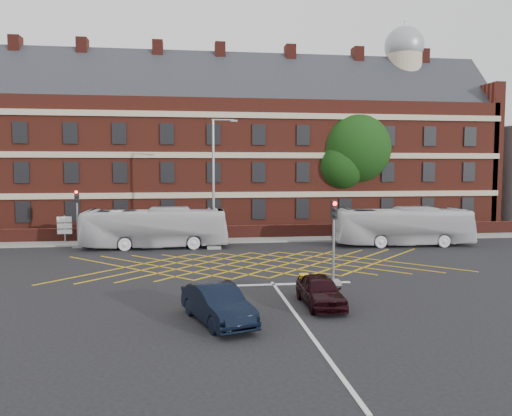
{
  "coord_description": "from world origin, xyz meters",
  "views": [
    {
      "loc": [
        -4.24,
        -27.99,
        5.92
      ],
      "look_at": [
        -0.22,
        1.5,
        3.5
      ],
      "focal_mm": 35.0,
      "sensor_mm": 36.0,
      "label": 1
    }
  ],
  "objects": [
    {
      "name": "car_navy",
      "position": [
        -3.17,
        -9.3,
        0.72
      ],
      "size": [
        2.87,
        4.63,
        1.44
      ],
      "primitive_type": "imported",
      "rotation": [
        0.0,
        0.0,
        0.33
      ],
      "color": "black",
      "rests_on": "ground"
    },
    {
      "name": "bus_right",
      "position": [
        11.87,
        7.74,
        1.46
      ],
      "size": [
        10.63,
        3.23,
        2.92
      ],
      "primitive_type": "imported",
      "rotation": [
        0.0,
        0.0,
        1.5
      ],
      "color": "silver",
      "rests_on": "ground"
    },
    {
      "name": "ground",
      "position": [
        0.0,
        0.0,
        0.0
      ],
      "size": [
        120.0,
        120.0,
        0.0
      ],
      "primitive_type": "plane",
      "color": "black",
      "rests_on": "ground"
    },
    {
      "name": "street_lamp",
      "position": [
        -2.35,
        8.27,
        3.27
      ],
      "size": [
        2.25,
        1.0,
        9.39
      ],
      "color": "slate",
      "rests_on": "ground"
    },
    {
      "name": "traffic_light_far",
      "position": [
        -12.37,
        10.04,
        1.76
      ],
      "size": [
        0.7,
        0.7,
        4.27
      ],
      "color": "slate",
      "rests_on": "ground"
    },
    {
      "name": "deciduous_tree",
      "position": [
        11.19,
        17.46,
        7.18
      ],
      "size": [
        7.33,
        6.92,
        11.15
      ],
      "color": "black",
      "rests_on": "ground"
    },
    {
      "name": "box_junction_hatching",
      "position": [
        0.0,
        2.0,
        0.01
      ],
      "size": [
        8.22,
        8.22,
        0.02
      ],
      "primitive_type": "cube",
      "rotation": [
        0.0,
        0.0,
        0.79
      ],
      "color": "#CC990C",
      "rests_on": "ground"
    },
    {
      "name": "boundary_wall",
      "position": [
        0.0,
        13.0,
        0.55
      ],
      "size": [
        56.0,
        0.5,
        1.1
      ],
      "primitive_type": "cube",
      "color": "#4E1B15",
      "rests_on": "ground"
    },
    {
      "name": "stop_line",
      "position": [
        0.0,
        -3.5,
        0.01
      ],
      "size": [
        8.0,
        0.3,
        0.02
      ],
      "primitive_type": "cube",
      "color": "silver",
      "rests_on": "ground"
    },
    {
      "name": "car_maroon",
      "position": [
        1.32,
        -7.58,
        0.66
      ],
      "size": [
        1.57,
        3.86,
        1.31
      ],
      "primitive_type": "imported",
      "rotation": [
        0.0,
        0.0,
        0.01
      ],
      "color": "black",
      "rests_on": "ground"
    },
    {
      "name": "centre_line",
      "position": [
        0.0,
        -10.0,
        0.01
      ],
      "size": [
        0.15,
        14.0,
        0.02
      ],
      "primitive_type": "cube",
      "color": "silver",
      "rests_on": "ground"
    },
    {
      "name": "direction_signs",
      "position": [
        -13.78,
        12.04,
        1.38
      ],
      "size": [
        1.1,
        0.16,
        2.2
      ],
      "color": "gray",
      "rests_on": "ground"
    },
    {
      "name": "bus_left",
      "position": [
        -6.69,
        9.14,
        1.49
      ],
      "size": [
        10.7,
        2.6,
        2.97
      ],
      "primitive_type": "imported",
      "rotation": [
        0.0,
        0.0,
        1.56
      ],
      "color": "silver",
      "rests_on": "ground"
    },
    {
      "name": "far_pavement",
      "position": [
        0.0,
        12.0,
        0.06
      ],
      "size": [
        60.0,
        3.0,
        0.12
      ],
      "primitive_type": "cube",
      "color": "slate",
      "rests_on": "ground"
    },
    {
      "name": "victorian_building",
      "position": [
        0.25,
        22.0,
        7.84
      ],
      "size": [
        51.0,
        12.17,
        20.4
      ],
      "color": "#5F2218",
      "rests_on": "ground"
    },
    {
      "name": "utility_cabinet",
      "position": [
        1.07,
        -5.62,
        0.49
      ],
      "size": [
        0.4,
        0.37,
        0.98
      ],
      "primitive_type": "cube",
      "color": "#E8B50D",
      "rests_on": "ground"
    },
    {
      "name": "traffic_light_near",
      "position": [
        3.0,
        -3.86,
        1.76
      ],
      "size": [
        0.7,
        0.7,
        4.27
      ],
      "color": "slate",
      "rests_on": "ground"
    }
  ]
}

